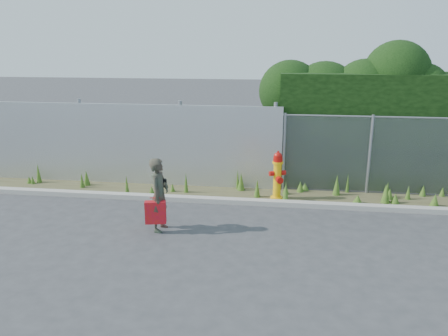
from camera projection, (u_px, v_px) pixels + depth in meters
name	position (u px, v px, depth m)	size (l,w,h in m)	color
ground	(229.00, 235.00, 8.86)	(80.00, 80.00, 0.00)	#39393C
curb	(238.00, 201.00, 10.56)	(16.00, 0.22, 0.12)	#A59F95
weed_strip	(272.00, 191.00, 11.11)	(16.00, 1.33, 0.54)	#4C472B
corrugated_fence	(125.00, 144.00, 11.84)	(8.50, 0.21, 2.30)	#B1B4B8
chainlink_fence	(413.00, 156.00, 10.88)	(6.50, 0.07, 2.05)	gray
hedge	(404.00, 108.00, 11.63)	(7.90, 2.03, 3.84)	black
fire_hydrant	(277.00, 176.00, 10.71)	(0.41, 0.37, 1.23)	#FFB90D
woman	(159.00, 195.00, 8.89)	(0.56, 0.37, 1.54)	#0D573B
red_tote_bag	(156.00, 212.00, 8.84)	(0.42, 0.16, 0.55)	#BA0A2B
black_shoulder_bag	(161.00, 183.00, 9.03)	(0.22, 0.09, 0.16)	black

